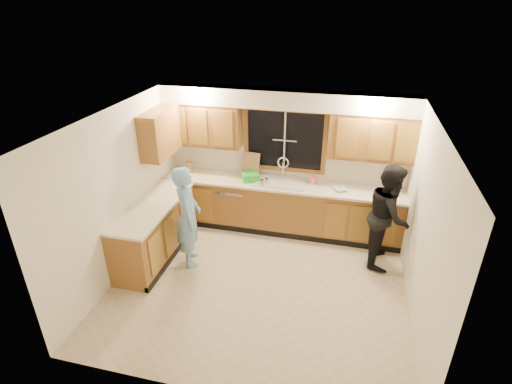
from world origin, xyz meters
TOP-DOWN VIEW (x-y plane):
  - floor at (0.00, 0.00)m, footprint 4.20×4.20m
  - ceiling at (0.00, 0.00)m, footprint 4.20×4.20m
  - wall_back at (0.00, 1.90)m, footprint 4.20×0.00m
  - wall_left at (-2.10, 0.00)m, footprint 0.00×3.80m
  - wall_right at (2.10, 0.00)m, footprint 0.00×3.80m
  - base_cabinets_back at (0.00, 1.60)m, footprint 4.20×0.60m
  - base_cabinets_left at (-1.80, 0.35)m, footprint 0.60×1.90m
  - countertop_back at (0.00, 1.58)m, footprint 4.20×0.63m
  - countertop_left at (-1.79, 0.35)m, footprint 0.63×1.90m
  - upper_cabinets_left at (-1.43, 1.73)m, footprint 1.35×0.33m
  - upper_cabinets_right at (1.43, 1.73)m, footprint 1.35×0.33m
  - upper_cabinets_return at (-1.94, 1.12)m, footprint 0.33×0.90m
  - soffit at (0.00, 1.72)m, footprint 4.20×0.35m
  - window_frame at (0.00, 1.89)m, footprint 1.44×0.03m
  - sink at (0.00, 1.60)m, footprint 0.86×0.52m
  - dishwasher at (-0.85, 1.59)m, footprint 0.60×0.56m
  - stove at (-1.80, -0.22)m, footprint 0.58×0.75m
  - man at (-1.19, 0.28)m, footprint 0.60×0.71m
  - woman at (1.78, 1.03)m, footprint 0.68×0.85m
  - knife_block at (-1.71, 1.66)m, footprint 0.13×0.12m
  - cutting_board at (-0.58, 1.79)m, footprint 0.34×0.16m
  - dish_crate at (-0.54, 1.59)m, footprint 0.37×0.36m
  - soap_bottle at (0.56, 1.72)m, footprint 0.11×0.11m
  - bowl at (1.03, 1.55)m, footprint 0.27×0.27m
  - can_left at (-0.22, 1.49)m, footprint 0.08×0.08m
  - can_right at (-0.29, 1.39)m, footprint 0.09×0.09m

SIDE VIEW (x-z plane):
  - floor at x=0.00m, z-range 0.00..0.00m
  - dishwasher at x=-0.85m, z-range 0.00..0.82m
  - base_cabinets_back at x=0.00m, z-range 0.00..0.88m
  - base_cabinets_left at x=-1.80m, z-range 0.00..0.88m
  - stove at x=-1.80m, z-range 0.00..0.90m
  - man at x=-1.19m, z-range 0.00..1.65m
  - woman at x=1.78m, z-range 0.00..1.66m
  - sink at x=0.00m, z-range 0.58..1.15m
  - countertop_back at x=0.00m, z-range 0.88..0.92m
  - countertop_left at x=-1.79m, z-range 0.88..0.92m
  - bowl at x=1.03m, z-range 0.92..0.97m
  - can_left at x=-0.22m, z-range 0.92..1.03m
  - can_right at x=-0.29m, z-range 0.92..1.04m
  - dish_crate at x=-0.54m, z-range 0.92..1.05m
  - soap_bottle at x=0.56m, z-range 0.92..1.11m
  - knife_block at x=-1.71m, z-range 0.92..1.12m
  - cutting_board at x=-0.58m, z-range 0.92..1.35m
  - wall_back at x=0.00m, z-range -0.85..3.35m
  - wall_left at x=-2.10m, z-range -0.65..3.15m
  - wall_right at x=2.10m, z-range -0.65..3.15m
  - window_frame at x=0.00m, z-range 1.03..2.17m
  - upper_cabinets_left at x=-1.43m, z-range 1.45..2.20m
  - upper_cabinets_right at x=1.43m, z-range 1.45..2.20m
  - upper_cabinets_return at x=-1.94m, z-range 1.45..2.20m
  - soffit at x=0.00m, z-range 2.20..2.50m
  - ceiling at x=0.00m, z-range 2.50..2.50m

